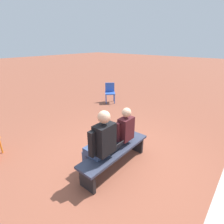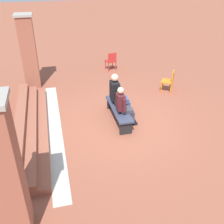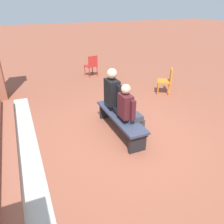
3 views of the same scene
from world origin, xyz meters
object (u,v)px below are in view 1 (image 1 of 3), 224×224
(bench, at_px, (115,153))
(plastic_chair_near_bench_right, at_px, (110,91))
(laptop, at_px, (114,148))
(person_student, at_px, (122,132))
(person_adult, at_px, (100,143))

(bench, height_order, plastic_chair_near_bench_right, plastic_chair_near_bench_right)
(laptop, bearing_deg, person_student, -168.36)
(plastic_chair_near_bench_right, bearing_deg, person_adult, 38.37)
(person_student, height_order, person_adult, person_adult)
(person_adult, bearing_deg, plastic_chair_near_bench_right, -141.63)
(bench, distance_m, person_student, 0.46)
(person_student, height_order, laptop, person_student)
(bench, xyz_separation_m, laptop, (0.06, 0.01, 0.15))
(bench, bearing_deg, plastic_chair_near_bench_right, -137.88)
(plastic_chair_near_bench_right, bearing_deg, bench, 42.12)
(person_adult, bearing_deg, person_student, 179.28)
(laptop, bearing_deg, person_adult, -15.34)
(person_student, distance_m, person_adult, 0.68)
(person_adult, xyz_separation_m, laptop, (-0.31, 0.08, -0.25))
(bench, xyz_separation_m, person_adult, (0.37, -0.07, 0.39))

